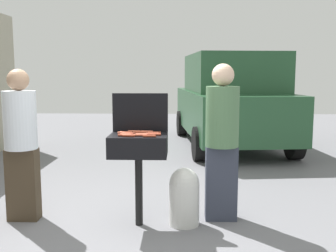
{
  "coord_description": "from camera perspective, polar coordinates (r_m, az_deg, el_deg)",
  "views": [
    {
      "loc": [
        0.66,
        -3.84,
        1.6
      ],
      "look_at": [
        0.52,
        0.69,
        1.0
      ],
      "focal_mm": 42.17,
      "sensor_mm": 36.0,
      "label": 1
    }
  ],
  "objects": [
    {
      "name": "hot_dog_11",
      "position": [
        4.08,
        -2.24,
        -1.12
      ],
      "size": [
        0.13,
        0.03,
        0.03
      ],
      "primitive_type": "cylinder",
      "rotation": [
        0.0,
        1.57,
        0.0
      ],
      "color": "#B74C33",
      "rests_on": "bbq_grill"
    },
    {
      "name": "person_right",
      "position": [
        4.3,
        7.8,
        -1.53
      ],
      "size": [
        0.36,
        0.36,
        1.71
      ],
      "rotation": [
        0.0,
        0.0,
        2.92
      ],
      "color": "#333847",
      "rests_on": "ground"
    },
    {
      "name": "hot_dog_0",
      "position": [
        4.03,
        -1.96,
        -1.22
      ],
      "size": [
        0.13,
        0.03,
        0.03
      ],
      "primitive_type": "cylinder",
      "rotation": [
        0.0,
        1.57,
        -0.01
      ],
      "color": "#AD4228",
      "rests_on": "bbq_grill"
    },
    {
      "name": "hot_dog_6",
      "position": [
        4.2,
        -6.08,
        -0.92
      ],
      "size": [
        0.13,
        0.03,
        0.03
      ],
      "primitive_type": "cylinder",
      "rotation": [
        0.0,
        1.57,
        -0.02
      ],
      "color": "#AD4228",
      "rests_on": "bbq_grill"
    },
    {
      "name": "person_left",
      "position": [
        4.55,
        -20.48,
        -1.83
      ],
      "size": [
        0.35,
        0.35,
        1.65
      ],
      "rotation": [
        0.0,
        0.0,
        0.26
      ],
      "color": "#3F3323",
      "rests_on": "ground"
    },
    {
      "name": "hot_dog_2",
      "position": [
        4.0,
        -4.02,
        -1.32
      ],
      "size": [
        0.13,
        0.04,
        0.03
      ],
      "primitive_type": "cylinder",
      "rotation": [
        0.0,
        1.57,
        0.08
      ],
      "color": "#C6593D",
      "rests_on": "bbq_grill"
    },
    {
      "name": "hot_dog_5",
      "position": [
        3.97,
        -5.75,
        -1.39
      ],
      "size": [
        0.13,
        0.04,
        0.03
      ],
      "primitive_type": "cylinder",
      "rotation": [
        0.0,
        1.57,
        -0.09
      ],
      "color": "#AD4228",
      "rests_on": "bbq_grill"
    },
    {
      "name": "parked_minivan",
      "position": [
        8.84,
        8.97,
        3.72
      ],
      "size": [
        2.39,
        4.57,
        2.02
      ],
      "rotation": [
        0.0,
        0.0,
        3.24
      ],
      "color": "#234C2D",
      "rests_on": "ground"
    },
    {
      "name": "hot_dog_1",
      "position": [
        4.11,
        -5.78,
        -1.1
      ],
      "size": [
        0.13,
        0.03,
        0.03
      ],
      "primitive_type": "cylinder",
      "rotation": [
        0.0,
        1.57,
        0.07
      ],
      "color": "#B74C33",
      "rests_on": "bbq_grill"
    },
    {
      "name": "hot_dog_8",
      "position": [
        4.06,
        -6.0,
        -1.21
      ],
      "size": [
        0.13,
        0.03,
        0.03
      ],
      "primitive_type": "cylinder",
      "rotation": [
        0.0,
        1.57,
        0.01
      ],
      "color": "#AD4228",
      "rests_on": "bbq_grill"
    },
    {
      "name": "hot_dog_3",
      "position": [
        4.22,
        -3.1,
        -0.84
      ],
      "size": [
        0.13,
        0.04,
        0.03
      ],
      "primitive_type": "cylinder",
      "rotation": [
        0.0,
        1.57,
        -0.11
      ],
      "color": "#C6593D",
      "rests_on": "bbq_grill"
    },
    {
      "name": "hot_dog_4",
      "position": [
        4.02,
        -6.32,
        -1.3
      ],
      "size": [
        0.13,
        0.03,
        0.03
      ],
      "primitive_type": "cylinder",
      "rotation": [
        0.0,
        1.57,
        0.06
      ],
      "color": "#B74C33",
      "rests_on": "bbq_grill"
    },
    {
      "name": "hot_dog_13",
      "position": [
        4.17,
        -4.07,
        -0.95
      ],
      "size": [
        0.13,
        0.03,
        0.03
      ],
      "primitive_type": "cylinder",
      "rotation": [
        0.0,
        1.57,
        0.0
      ],
      "color": "#AD4228",
      "rests_on": "bbq_grill"
    },
    {
      "name": "hot_dog_12",
      "position": [
        4.25,
        -4.92,
        -0.8
      ],
      "size": [
        0.13,
        0.03,
        0.03
      ],
      "primitive_type": "cylinder",
      "rotation": [
        0.0,
        1.57,
        -0.04
      ],
      "color": "#C6593D",
      "rests_on": "bbq_grill"
    },
    {
      "name": "hot_dog_14",
      "position": [
        4.16,
        -6.4,
        -0.99
      ],
      "size": [
        0.13,
        0.03,
        0.03
      ],
      "primitive_type": "cylinder",
      "rotation": [
        0.0,
        1.57,
        -0.07
      ],
      "color": "#C6593D",
      "rests_on": "bbq_grill"
    },
    {
      "name": "grill_lid_open",
      "position": [
        4.3,
        -4.03,
        1.95
      ],
      "size": [
        0.6,
        0.05,
        0.42
      ],
      "primitive_type": "cube",
      "color": "black",
      "rests_on": "bbq_grill"
    },
    {
      "name": "hot_dog_7",
      "position": [
        3.93,
        -2.71,
        -1.45
      ],
      "size": [
        0.13,
        0.03,
        0.03
      ],
      "primitive_type": "cylinder",
      "rotation": [
        0.0,
        1.57,
        0.03
      ],
      "color": "#AD4228",
      "rests_on": "bbq_grill"
    },
    {
      "name": "bbq_grill",
      "position": [
        4.13,
        -4.29,
        -3.29
      ],
      "size": [
        0.6,
        0.44,
        0.97
      ],
      "color": "black",
      "rests_on": "ground"
    },
    {
      "name": "ground_plane",
      "position": [
        4.21,
        -7.67,
        -14.85
      ],
      "size": [
        24.0,
        24.0,
        0.0
      ],
      "primitive_type": "plane",
      "color": "slate"
    },
    {
      "name": "propane_tank",
      "position": [
        4.25,
        2.36,
        -9.99
      ],
      "size": [
        0.32,
        0.32,
        0.62
      ],
      "color": "silver",
      "rests_on": "ground"
    },
    {
      "name": "hot_dog_10",
      "position": [
        4.15,
        -1.96,
        -0.98
      ],
      "size": [
        0.13,
        0.03,
        0.03
      ],
      "primitive_type": "cylinder",
      "rotation": [
        0.0,
        1.57,
        -0.05
      ],
      "color": "#AD4228",
      "rests_on": "bbq_grill"
    },
    {
      "name": "hot_dog_9",
      "position": [
        4.04,
        -3.78,
        -1.22
      ],
      "size": [
        0.13,
        0.03,
        0.03
      ],
      "primitive_type": "cylinder",
      "rotation": [
        0.0,
        1.57,
        0.04
      ],
      "color": "#C6593D",
      "rests_on": "bbq_grill"
    }
  ]
}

